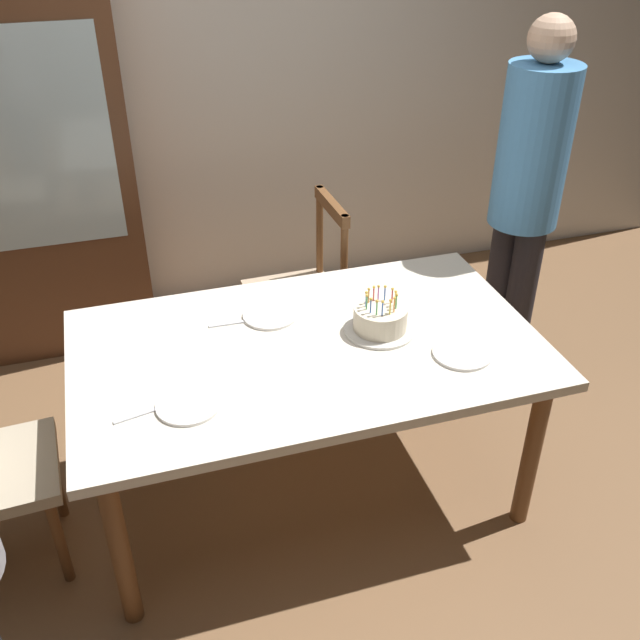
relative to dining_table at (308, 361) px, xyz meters
The scene contains 12 objects.
ground 0.68m from the dining_table, ahead, with size 6.40×6.40×0.00m, color brown.
back_wall 1.95m from the dining_table, 90.00° to the left, with size 6.40×0.10×2.60m, color beige.
dining_table is the anchor object (origin of this frame).
birthday_cake 0.32m from the dining_table, ahead, with size 0.28×0.28×0.17m.
plate_near_celebrant 0.55m from the dining_table, 154.24° to the right, with size 0.22×0.22×0.01m, color white.
plate_far_side 0.27m from the dining_table, 110.65° to the left, with size 0.22×0.22×0.01m, color white.
plate_near_guest 0.59m from the dining_table, 23.86° to the right, with size 0.22×0.22×0.01m, color white.
fork_near_celebrant 0.69m from the dining_table, 160.14° to the right, with size 0.18×0.02×0.01m, color silver.
fork_far_side 0.35m from the dining_table, 137.80° to the left, with size 0.18×0.02×0.01m, color silver.
chair_spindle_back 0.89m from the dining_table, 76.62° to the left, with size 0.45×0.45×0.95m.
person_guest 1.36m from the dining_table, 23.40° to the left, with size 0.32×0.32×1.79m.
china_cabinet 1.90m from the dining_table, 123.83° to the left, with size 1.10×0.45×1.90m.
Camera 1 is at (-0.62, -2.16, 2.31)m, focal length 40.30 mm.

